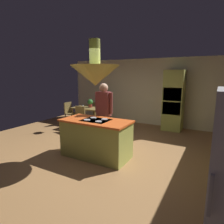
# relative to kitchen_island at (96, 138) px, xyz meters

# --- Properties ---
(ground) EXTENTS (8.16, 8.16, 0.00)m
(ground) POSITION_rel_kitchen_island_xyz_m (0.00, 0.20, -0.45)
(ground) COLOR #9E7042
(wall_back) EXTENTS (6.80, 0.10, 2.55)m
(wall_back) POSITION_rel_kitchen_island_xyz_m (0.00, 3.65, 0.82)
(wall_back) COLOR beige
(wall_back) RESTS_ON ground
(kitchen_island) EXTENTS (1.65, 0.82, 0.92)m
(kitchen_island) POSITION_rel_kitchen_island_xyz_m (0.00, 0.00, 0.00)
(kitchen_island) COLOR #A0A84C
(kitchen_island) RESTS_ON ground
(oven_tower) EXTENTS (0.66, 0.62, 2.11)m
(oven_tower) POSITION_rel_kitchen_island_xyz_m (1.10, 3.24, 0.60)
(oven_tower) COLOR #A0A84C
(oven_tower) RESTS_ON ground
(dining_table) EXTENTS (1.12, 0.83, 0.76)m
(dining_table) POSITION_rel_kitchen_island_xyz_m (-1.70, 2.10, 0.20)
(dining_table) COLOR olive
(dining_table) RESTS_ON ground
(person_at_island) EXTENTS (0.53, 0.23, 1.72)m
(person_at_island) POSITION_rel_kitchen_island_xyz_m (-0.19, 0.68, 0.54)
(person_at_island) COLOR tan
(person_at_island) RESTS_ON ground
(range_hood) EXTENTS (1.10, 1.10, 1.00)m
(range_hood) POSITION_rel_kitchen_island_xyz_m (0.00, -0.00, 1.50)
(range_hood) COLOR #A0A84C
(pendant_light_over_table) EXTENTS (0.32, 0.32, 0.82)m
(pendant_light_over_table) POSITION_rel_kitchen_island_xyz_m (-1.70, 2.10, 1.41)
(pendant_light_over_table) COLOR #E0B266
(chair_facing_island) EXTENTS (0.40, 0.40, 0.87)m
(chair_facing_island) POSITION_rel_kitchen_island_xyz_m (-1.70, 1.47, 0.05)
(chair_facing_island) COLOR olive
(chair_facing_island) RESTS_ON ground
(chair_by_back_wall) EXTENTS (0.40, 0.40, 0.87)m
(chair_by_back_wall) POSITION_rel_kitchen_island_xyz_m (-1.70, 2.73, 0.05)
(chair_by_back_wall) COLOR olive
(chair_by_back_wall) RESTS_ON ground
(chair_at_corner) EXTENTS (0.40, 0.40, 0.87)m
(chair_at_corner) POSITION_rel_kitchen_island_xyz_m (-2.64, 2.10, 0.05)
(chair_at_corner) COLOR olive
(chair_at_corner) RESTS_ON ground
(potted_plant_on_table) EXTENTS (0.20, 0.20, 0.30)m
(potted_plant_on_table) POSITION_rel_kitchen_island_xyz_m (-1.64, 2.08, 0.47)
(potted_plant_on_table) COLOR #99382D
(potted_plant_on_table) RESTS_ON dining_table
(cup_on_table) EXTENTS (0.07, 0.07, 0.09)m
(cup_on_table) POSITION_rel_kitchen_island_xyz_m (-1.81, 1.89, 0.35)
(cup_on_table) COLOR white
(cup_on_table) RESTS_ON dining_table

